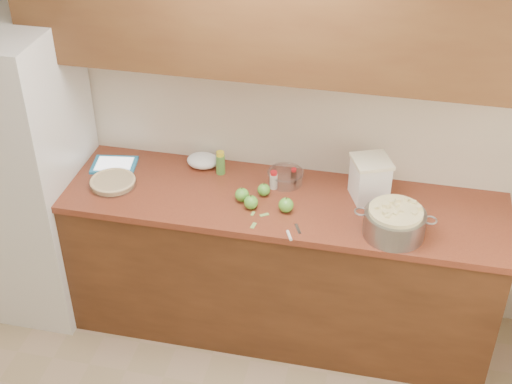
% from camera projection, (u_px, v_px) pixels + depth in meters
% --- Properties ---
extents(room_shell, '(3.60, 3.60, 3.60)m').
position_uv_depth(room_shell, '(177.00, 343.00, 2.48)').
color(room_shell, '#A08467').
rests_on(room_shell, ground).
extents(counter_run, '(2.64, 0.68, 0.92)m').
position_uv_depth(counter_run, '(263.00, 261.00, 4.14)').
color(counter_run, '#593119').
rests_on(counter_run, ground).
extents(upper_cabinets, '(2.60, 0.34, 0.70)m').
position_uv_depth(upper_cabinets, '(271.00, 3.00, 3.43)').
color(upper_cabinets, brown).
rests_on(upper_cabinets, room_shell).
extents(fridge, '(0.70, 0.70, 1.80)m').
position_uv_depth(fridge, '(19.00, 173.00, 4.12)').
color(fridge, silver).
rests_on(fridge, ground).
extents(pie, '(0.26, 0.26, 0.04)m').
position_uv_depth(pie, '(113.00, 182.00, 3.96)').
color(pie, silver).
rests_on(pie, counter_run).
extents(colander, '(0.41, 0.31, 0.15)m').
position_uv_depth(colander, '(394.00, 222.00, 3.57)').
color(colander, gray).
rests_on(colander, counter_run).
extents(flour_canister, '(0.25, 0.25, 0.24)m').
position_uv_depth(flour_canister, '(370.00, 178.00, 3.81)').
color(flour_canister, white).
rests_on(flour_canister, counter_run).
extents(tablet, '(0.28, 0.23, 0.02)m').
position_uv_depth(tablet, '(114.00, 165.00, 4.14)').
color(tablet, '#2685BA').
rests_on(tablet, counter_run).
extents(paring_knife, '(0.08, 0.15, 0.01)m').
position_uv_depth(paring_knife, '(291.00, 234.00, 3.60)').
color(paring_knife, gray).
rests_on(paring_knife, counter_run).
extents(lemon_bottle, '(0.05, 0.05, 0.14)m').
position_uv_depth(lemon_bottle, '(220.00, 163.00, 4.04)').
color(lemon_bottle, '#4C8C38').
rests_on(lemon_bottle, counter_run).
extents(cinnamon_shaker, '(0.04, 0.04, 0.11)m').
position_uv_depth(cinnamon_shaker, '(274.00, 180.00, 3.93)').
color(cinnamon_shaker, beige).
rests_on(cinnamon_shaker, counter_run).
extents(vanilla_bottle, '(0.03, 0.03, 0.09)m').
position_uv_depth(vanilla_bottle, '(294.00, 176.00, 3.97)').
color(vanilla_bottle, black).
rests_on(vanilla_bottle, counter_run).
extents(mixing_bowl, '(0.20, 0.20, 0.08)m').
position_uv_depth(mixing_bowl, '(286.00, 176.00, 3.97)').
color(mixing_bowl, silver).
rests_on(mixing_bowl, counter_run).
extents(paper_towel, '(0.22, 0.19, 0.08)m').
position_uv_depth(paper_towel, '(203.00, 161.00, 4.12)').
color(paper_towel, white).
rests_on(paper_towel, counter_run).
extents(apple_left, '(0.08, 0.08, 0.09)m').
position_uv_depth(apple_left, '(242.00, 195.00, 3.83)').
color(apple_left, '#59AD35').
rests_on(apple_left, counter_run).
extents(apple_center, '(0.07, 0.07, 0.08)m').
position_uv_depth(apple_center, '(264.00, 190.00, 3.88)').
color(apple_center, '#59AD35').
rests_on(apple_center, counter_run).
extents(apple_front, '(0.08, 0.08, 0.09)m').
position_uv_depth(apple_front, '(251.00, 202.00, 3.77)').
color(apple_front, '#59AD35').
rests_on(apple_front, counter_run).
extents(apple_extra, '(0.08, 0.08, 0.09)m').
position_uv_depth(apple_extra, '(286.00, 205.00, 3.75)').
color(apple_extra, '#59AD35').
rests_on(apple_extra, counter_run).
extents(peel_a, '(0.03, 0.05, 0.00)m').
position_uv_depth(peel_a, '(253.00, 226.00, 3.67)').
color(peel_a, '#85B457').
rests_on(peel_a, counter_run).
extents(peel_b, '(0.02, 0.04, 0.00)m').
position_uv_depth(peel_b, '(253.00, 214.00, 3.75)').
color(peel_b, '#85B457').
rests_on(peel_b, counter_run).
extents(peel_c, '(0.05, 0.04, 0.00)m').
position_uv_depth(peel_c, '(264.00, 215.00, 3.74)').
color(peel_c, '#85B457').
rests_on(peel_c, counter_run).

